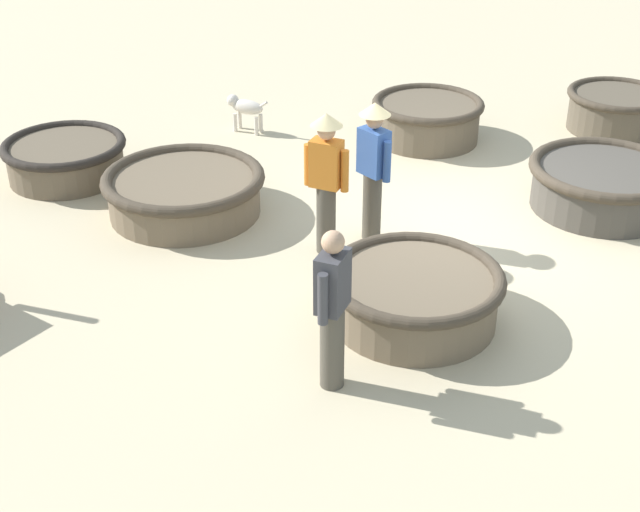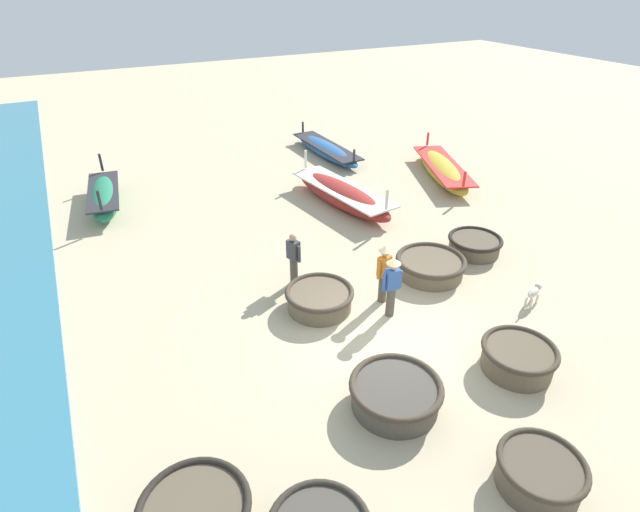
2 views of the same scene
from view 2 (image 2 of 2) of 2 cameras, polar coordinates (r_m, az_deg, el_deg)
name	(u,v)px [view 2 (image 2 of 2)]	position (r m, az deg, el deg)	size (l,w,h in m)	color
ground_plane	(385,337)	(12.21, 7.43, -9.22)	(80.00, 80.00, 0.00)	#C6B793
coracle_beside_post	(395,394)	(10.44, 8.62, -15.29)	(1.89, 1.89, 0.60)	#4C473F
coracle_upturned	(430,265)	(14.59, 12.50, -1.05)	(2.01, 2.01, 0.54)	brown
coracle_front_right	(319,298)	(12.87, -0.06, -4.84)	(1.79, 1.79, 0.57)	brown
coracle_front_left	(518,357)	(11.91, 21.70, -10.69)	(1.64, 1.64, 0.61)	brown
coracle_center	(475,244)	(16.06, 17.25, 1.30)	(1.65, 1.65, 0.53)	brown
coracle_weathered	(540,473)	(9.89, 23.82, -21.70)	(1.50, 1.50, 0.61)	brown
long_boat_white_hull	(326,149)	(23.64, 0.73, 12.08)	(1.21, 5.25, 1.00)	#285693
long_boat_blue_hull	(342,194)	(18.49, 2.53, 7.04)	(1.97, 5.32, 1.43)	maroon
long_boat_red_hull	(104,197)	(19.94, -23.43, 6.26)	(1.52, 4.27, 1.39)	#237551
long_boat_green_hull	(443,169)	(21.67, 13.83, 9.59)	(3.10, 5.36, 1.17)	gold
fisherman_with_hat	(384,270)	(12.89, 7.32, -1.61)	(0.51, 0.36, 1.67)	#4C473D
fisherman_standing_right	(392,283)	(12.39, 8.23, -3.12)	(0.53, 0.36, 1.67)	#4C473D
fisherman_crouching	(294,258)	(13.56, -3.04, -0.22)	(0.32, 0.50, 1.57)	#4C473D
dog	(534,292)	(14.12, 23.27, -3.84)	(0.66, 0.35, 0.55)	beige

